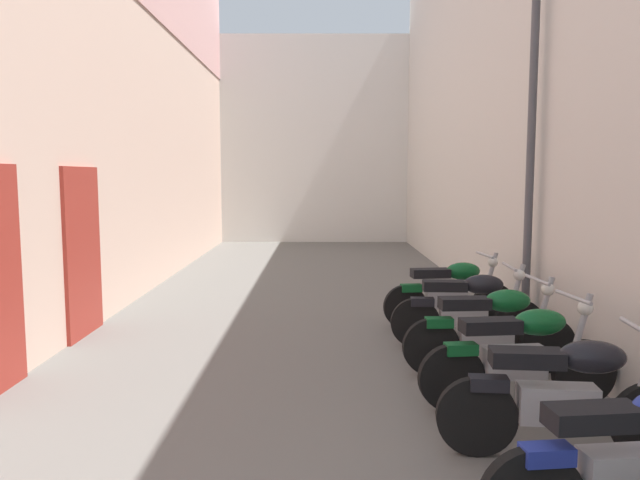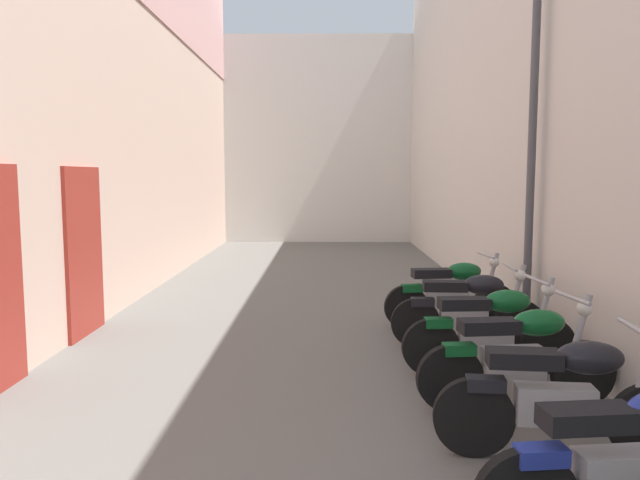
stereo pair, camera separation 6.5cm
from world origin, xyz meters
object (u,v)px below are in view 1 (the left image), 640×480
(motorcycle_sixth, at_px, (491,327))
(motorcycle_seventh, at_px, (468,307))
(street_lamp, at_px, (525,109))
(motorcycle_fourth, at_px, (566,394))
(motorcycle_eighth, at_px, (451,291))
(motorcycle_fifth, at_px, (521,353))

(motorcycle_sixth, bearing_deg, motorcycle_seventh, 90.00)
(motorcycle_seventh, distance_m, street_lamp, 2.51)
(motorcycle_fourth, height_order, motorcycle_seventh, same)
(motorcycle_sixth, distance_m, street_lamp, 2.80)
(motorcycle_fourth, relative_size, motorcycle_seventh, 1.00)
(motorcycle_fourth, xyz_separation_m, motorcycle_seventh, (0.00, 2.91, 0.00))
(motorcycle_eighth, bearing_deg, motorcycle_sixth, -90.00)
(motorcycle_fifth, height_order, motorcycle_eighth, same)
(motorcycle_sixth, bearing_deg, motorcycle_fourth, -90.00)
(motorcycle_fifth, height_order, street_lamp, street_lamp)
(motorcycle_seventh, xyz_separation_m, motorcycle_eighth, (-0.00, 1.00, 0.00))
(motorcycle_sixth, xyz_separation_m, street_lamp, (0.70, 1.27, 2.39))
(motorcycle_seventh, bearing_deg, motorcycle_fifth, -90.00)
(motorcycle_sixth, height_order, motorcycle_seventh, same)
(motorcycle_fourth, distance_m, motorcycle_fifth, 1.00)
(motorcycle_eighth, relative_size, street_lamp, 0.37)
(motorcycle_fourth, height_order, motorcycle_fifth, same)
(motorcycle_fifth, bearing_deg, motorcycle_seventh, 90.00)
(motorcycle_sixth, height_order, motorcycle_eighth, same)
(street_lamp, bearing_deg, motorcycle_fifth, -107.74)
(motorcycle_fourth, bearing_deg, motorcycle_fifth, 90.00)
(motorcycle_fifth, relative_size, motorcycle_eighth, 1.00)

